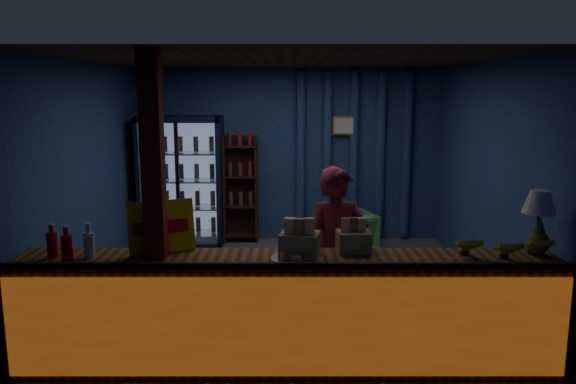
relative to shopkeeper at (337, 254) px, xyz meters
name	(u,v)px	position (x,y,z in m)	size (l,w,h in m)	color
ground	(287,287)	(-0.45, 1.33, -0.80)	(4.60, 4.60, 0.00)	#515154
room_walls	(287,154)	(-0.45, 1.33, 0.77)	(4.60, 4.60, 4.60)	navy
counter	(287,313)	(-0.45, -0.58, -0.33)	(4.40, 0.57, 0.99)	brown
support_post	(155,215)	(-1.50, -0.57, 0.50)	(0.16, 0.16, 2.60)	maroon
beverage_cooler	(183,182)	(-2.00, 3.25, 0.13)	(1.20, 0.62, 1.90)	black
bottle_shelf	(241,189)	(-1.15, 3.39, -0.01)	(0.50, 0.28, 1.60)	#371A11
curtain_folds	(354,155)	(0.55, 3.47, 0.50)	(1.74, 0.14, 2.50)	navy
framed_picture	(345,126)	(0.40, 3.43, 0.95)	(0.36, 0.04, 0.28)	gold
shopkeeper	(337,254)	(0.00, 0.00, 0.00)	(0.59, 0.38, 1.61)	maroon
green_chair	(348,233)	(0.40, 2.67, -0.50)	(0.65, 0.66, 0.60)	#57A854
side_table	(335,233)	(0.24, 2.86, -0.55)	(0.57, 0.42, 0.61)	#371A11
yellow_sign	(161,227)	(-1.49, -0.42, 0.36)	(0.54, 0.32, 0.43)	yellow
soda_bottles	(69,245)	(-2.19, -0.60, 0.26)	(0.38, 0.17, 0.29)	red
snack_box_left	(300,243)	(-0.35, -0.56, 0.26)	(0.35, 0.31, 0.33)	#A98652
snack_box_centre	(354,240)	(0.10, -0.41, 0.25)	(0.29, 0.24, 0.28)	#A98652
pastry_tray	(297,257)	(-0.37, -0.65, 0.17)	(0.42, 0.42, 0.07)	silver
banana_bunches	(503,247)	(1.29, -0.57, 0.24)	(0.82, 0.31, 0.18)	gold
table_lamp	(539,204)	(1.60, -0.48, 0.56)	(0.27, 0.27, 0.53)	black
pineapple	(538,239)	(1.60, -0.51, 0.28)	(0.19, 0.19, 0.32)	brown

